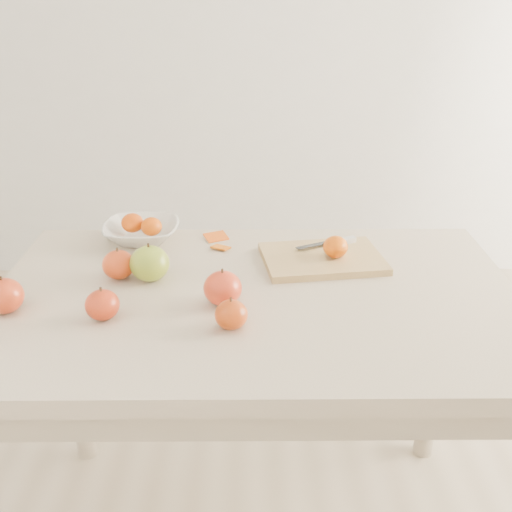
{
  "coord_description": "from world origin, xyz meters",
  "views": [
    {
      "loc": [
        -0.01,
        -1.3,
        1.41
      ],
      "look_at": [
        0.0,
        0.05,
        0.82
      ],
      "focal_mm": 45.0,
      "sensor_mm": 36.0,
      "label": 1
    }
  ],
  "objects": [
    {
      "name": "table",
      "position": [
        0.0,
        0.0,
        0.65
      ],
      "size": [
        1.2,
        0.8,
        0.75
      ],
      "color": "beige",
      "rests_on": "ground"
    },
    {
      "name": "cutting_board",
      "position": [
        0.17,
        0.17,
        0.76
      ],
      "size": [
        0.32,
        0.26,
        0.02
      ],
      "primitive_type": "cube",
      "rotation": [
        0.0,
        0.0,
        0.14
      ],
      "color": "tan",
      "rests_on": "table"
    },
    {
      "name": "board_tangerine",
      "position": [
        0.2,
        0.16,
        0.8
      ],
      "size": [
        0.06,
        0.06,
        0.05
      ],
      "primitive_type": "ellipsoid",
      "color": "#CC5C07",
      "rests_on": "cutting_board"
    },
    {
      "name": "fruit_bowl",
      "position": [
        -0.31,
        0.32,
        0.77
      ],
      "size": [
        0.2,
        0.2,
        0.05
      ],
      "primitive_type": "imported",
      "color": "white",
      "rests_on": "table"
    },
    {
      "name": "bowl_tangerine_near",
      "position": [
        -0.33,
        0.33,
        0.8
      ],
      "size": [
        0.06,
        0.06,
        0.05
      ],
      "primitive_type": "ellipsoid",
      "color": "#D84A07",
      "rests_on": "fruit_bowl"
    },
    {
      "name": "bowl_tangerine_far",
      "position": [
        -0.28,
        0.3,
        0.8
      ],
      "size": [
        0.06,
        0.06,
        0.05
      ],
      "primitive_type": "ellipsoid",
      "color": "#E36108",
      "rests_on": "fruit_bowl"
    },
    {
      "name": "orange_peel_a",
      "position": [
        -0.11,
        0.33,
        0.75
      ],
      "size": [
        0.07,
        0.07,
        0.01
      ],
      "primitive_type": "cube",
      "rotation": [
        0.21,
        0.0,
        0.44
      ],
      "color": "#CF4F0E",
      "rests_on": "table"
    },
    {
      "name": "orange_peel_b",
      "position": [
        -0.09,
        0.26,
        0.75
      ],
      "size": [
        0.06,
        0.05,
        0.01
      ],
      "primitive_type": "cube",
      "rotation": [
        -0.14,
        0.0,
        -0.5
      ],
      "color": "orange",
      "rests_on": "table"
    },
    {
      "name": "paring_knife",
      "position": [
        0.21,
        0.24,
        0.78
      ],
      "size": [
        0.16,
        0.08,
        0.01
      ],
      "color": "silver",
      "rests_on": "cutting_board"
    },
    {
      "name": "apple_green",
      "position": [
        -0.25,
        0.07,
        0.79
      ],
      "size": [
        0.09,
        0.09,
        0.08
      ],
      "primitive_type": "ellipsoid",
      "color": "olive",
      "rests_on": "table"
    },
    {
      "name": "apple_red_e",
      "position": [
        -0.07,
        -0.05,
        0.79
      ],
      "size": [
        0.08,
        0.08,
        0.08
      ],
      "primitive_type": "ellipsoid",
      "color": "maroon",
      "rests_on": "table"
    },
    {
      "name": "apple_red_d",
      "position": [
        -0.54,
        -0.08,
        0.79
      ],
      "size": [
        0.08,
        0.08,
        0.08
      ],
      "primitive_type": "ellipsoid",
      "color": "#A20204",
      "rests_on": "table"
    },
    {
      "name": "apple_red_c",
      "position": [
        -0.05,
        -0.16,
        0.78
      ],
      "size": [
        0.07,
        0.07,
        0.06
      ],
      "primitive_type": "ellipsoid",
      "color": "maroon",
      "rests_on": "table"
    },
    {
      "name": "apple_red_a",
      "position": [
        -0.33,
        0.08,
        0.78
      ],
      "size": [
        0.08,
        0.08,
        0.07
      ],
      "primitive_type": "ellipsoid",
      "color": "#951C09",
      "rests_on": "table"
    },
    {
      "name": "apple_red_b",
      "position": [
        -0.32,
        -0.12,
        0.78
      ],
      "size": [
        0.07,
        0.07,
        0.07
      ],
      "primitive_type": "ellipsoid",
      "color": "#920407",
      "rests_on": "table"
    }
  ]
}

